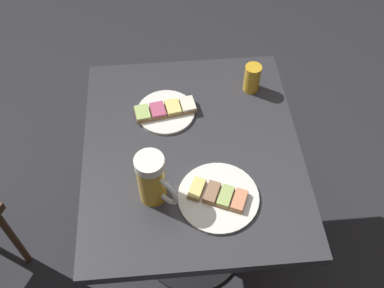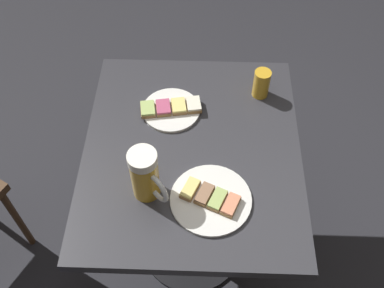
{
  "view_description": "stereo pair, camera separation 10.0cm",
  "coord_description": "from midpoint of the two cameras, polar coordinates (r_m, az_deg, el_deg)",
  "views": [
    {
      "loc": [
        -0.84,
        0.07,
        1.85
      ],
      "look_at": [
        0.0,
        0.0,
        0.74
      ],
      "focal_mm": 41.74,
      "sensor_mm": 36.0,
      "label": 1
    },
    {
      "loc": [
        -0.84,
        -0.03,
        1.85
      ],
      "look_at": [
        0.0,
        0.0,
        0.74
      ],
      "focal_mm": 41.74,
      "sensor_mm": 36.0,
      "label": 2
    }
  ],
  "objects": [
    {
      "name": "plate_far",
      "position": [
        1.5,
        -5.28,
        4.15
      ],
      "size": [
        0.19,
        0.21,
        0.03
      ],
      "color": "white",
      "rests_on": "cafe_table"
    },
    {
      "name": "cafe_table",
      "position": [
        1.54,
        -1.86,
        -4.05
      ],
      "size": [
        0.81,
        0.69,
        0.72
      ],
      "color": "black",
      "rests_on": "ground_plane"
    },
    {
      "name": "beer_mug",
      "position": [
        1.25,
        -7.34,
        -4.66
      ],
      "size": [
        0.12,
        0.12,
        0.18
      ],
      "color": "gold",
      "rests_on": "cafe_table"
    },
    {
      "name": "ground_plane",
      "position": [
        2.04,
        -1.44,
        -12.76
      ],
      "size": [
        6.0,
        6.0,
        0.0
      ],
      "primitive_type": "plane",
      "color": "#28282D"
    },
    {
      "name": "plate_near",
      "position": [
        1.3,
        1.19,
        -6.83
      ],
      "size": [
        0.24,
        0.24,
        0.03
      ],
      "color": "white",
      "rests_on": "cafe_table"
    },
    {
      "name": "beer_glass_small",
      "position": [
        1.55,
        5.86,
        8.3
      ],
      "size": [
        0.06,
        0.06,
        0.1
      ],
      "primitive_type": "cylinder",
      "color": "gold",
      "rests_on": "cafe_table"
    }
  ]
}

